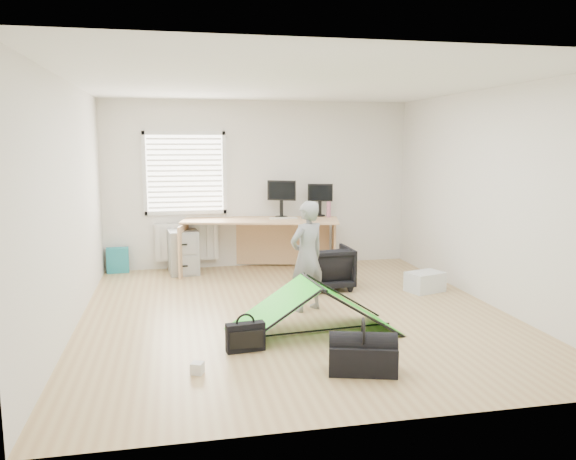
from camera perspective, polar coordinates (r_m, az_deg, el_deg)
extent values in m
plane|color=tan|center=(6.84, 0.68, -8.40)|extent=(5.50, 5.50, 0.00)
cube|color=silver|center=(9.26, -2.93, 4.65)|extent=(5.00, 0.02, 2.70)
cube|color=silver|center=(9.10, -10.42, 5.71)|extent=(1.20, 0.06, 1.20)
cube|color=silver|center=(9.19, -10.22, -1.17)|extent=(1.00, 0.12, 0.60)
cube|color=tan|center=(8.94, -2.77, -1.54)|extent=(2.55, 1.31, 0.83)
cube|color=#9CA0A1|center=(8.95, -10.61, -2.15)|extent=(0.49, 0.63, 0.68)
cube|color=black|center=(9.05, -0.68, 2.66)|extent=(0.46, 0.28, 0.44)
cube|color=black|center=(9.24, 3.25, 2.63)|extent=(0.42, 0.20, 0.39)
cube|color=beige|center=(8.92, -0.46, 1.22)|extent=(0.44, 0.18, 0.02)
cylinder|color=#AC607A|center=(9.12, 4.16, 2.10)|extent=(0.09, 0.09, 0.25)
imported|color=black|center=(7.89, 4.02, -3.81)|extent=(0.66, 0.68, 0.60)
imported|color=gray|center=(6.78, 1.95, -2.68)|extent=(0.58, 0.51, 1.35)
cube|color=silver|center=(7.98, 13.74, -5.13)|extent=(0.56, 0.47, 0.27)
cube|color=teal|center=(9.23, -16.91, -2.95)|extent=(0.34, 0.16, 0.40)
cube|color=black|center=(5.62, -4.35, -10.79)|extent=(0.39, 0.16, 0.29)
cube|color=silver|center=(5.19, -9.20, -13.69)|extent=(0.13, 0.13, 0.10)
cube|color=black|center=(5.17, 7.59, -12.77)|extent=(0.66, 0.46, 0.26)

